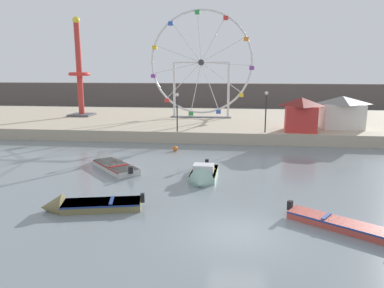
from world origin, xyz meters
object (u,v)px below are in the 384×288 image
motorboat_pale_grey (108,163)px  mooring_buoy_orange (175,149)px  motorboat_olive_wood (82,206)px  promenade_lamp_far (266,106)px  drop_tower_red_tower (80,76)px  carnival_booth_red_striped (301,114)px  ferris_wheel_white_frame (201,64)px  promenade_lamp_near (177,106)px  motorboat_seafoam (203,176)px  carnival_booth_white_ticket (342,112)px  motorboat_faded_red (363,230)px

motorboat_pale_grey → mooring_buoy_orange: 6.70m
motorboat_olive_wood → promenade_lamp_far: bearing=-133.1°
drop_tower_red_tower → mooring_buoy_orange: (14.41, -14.21, -5.87)m
carnival_booth_red_striped → ferris_wheel_white_frame: bearing=143.1°
carnival_booth_red_striped → promenade_lamp_near: promenade_lamp_near is taller
ferris_wheel_white_frame → mooring_buoy_orange: bearing=-93.4°
motorboat_olive_wood → motorboat_seafoam: (5.49, 5.48, 0.07)m
ferris_wheel_white_frame → motorboat_olive_wood: bearing=-96.7°
promenade_lamp_near → promenade_lamp_far: promenade_lamp_far is taller
motorboat_seafoam → promenade_lamp_far: promenade_lamp_far is taller
motorboat_pale_grey → carnival_booth_white_ticket: size_ratio=1.17×
motorboat_olive_wood → motorboat_seafoam: bearing=-148.1°
motorboat_faded_red → ferris_wheel_white_frame: size_ratio=0.40×
ferris_wheel_white_frame → drop_tower_red_tower: 15.32m
carnival_booth_white_ticket → motorboat_seafoam: bearing=-131.1°
promenade_lamp_near → motorboat_pale_grey: bearing=-111.7°
motorboat_seafoam → ferris_wheel_white_frame: 23.65m
motorboat_olive_wood → promenade_lamp_near: promenade_lamp_near is taller
ferris_wheel_white_frame → carnival_booth_white_ticket: size_ratio=2.91×
motorboat_seafoam → ferris_wheel_white_frame: ferris_wheel_white_frame is taller
drop_tower_red_tower → motorboat_seafoam: bearing=-51.9°
motorboat_olive_wood → promenade_lamp_far: 20.70m
motorboat_seafoam → motorboat_faded_red: (7.29, -6.71, -0.08)m
mooring_buoy_orange → promenade_lamp_far: bearing=28.0°
promenade_lamp_near → carnival_booth_red_striped: bearing=7.9°
motorboat_pale_grey → motorboat_seafoam: bearing=-153.6°
motorboat_seafoam → carnival_booth_red_striped: size_ratio=1.28×
drop_tower_red_tower → carnival_booth_white_ticket: bearing=-12.7°
promenade_lamp_near → mooring_buoy_orange: promenade_lamp_near is taller
carnival_booth_white_ticket → mooring_buoy_orange: 17.37m
motorboat_seafoam → motorboat_faded_red: motorboat_seafoam is taller
ferris_wheel_white_frame → carnival_booth_white_ticket: 16.84m
motorboat_seafoam → mooring_buoy_orange: (-3.08, 8.06, -0.06)m
motorboat_seafoam → carnival_booth_white_ticket: bearing=142.7°
motorboat_faded_red → promenade_lamp_near: 21.54m
drop_tower_red_tower → carnival_booth_red_striped: size_ratio=3.64×
carnival_booth_white_ticket → mooring_buoy_orange: (-15.47, -7.48, -2.52)m
mooring_buoy_orange → motorboat_faded_red: bearing=-54.9°
motorboat_faded_red → carnival_booth_white_ticket: carnival_booth_white_ticket is taller
carnival_booth_white_ticket → mooring_buoy_orange: bearing=-156.7°
ferris_wheel_white_frame → drop_tower_red_tower: (-15.26, -0.15, -1.39)m
motorboat_faded_red → promenade_lamp_far: bearing=131.5°
motorboat_olive_wood → motorboat_seafoam: size_ratio=1.19×
motorboat_olive_wood → motorboat_faded_red: motorboat_olive_wood is taller
motorboat_olive_wood → ferris_wheel_white_frame: ferris_wheel_white_frame is taller
promenade_lamp_far → drop_tower_red_tower: bearing=155.6°
mooring_buoy_orange → motorboat_olive_wood: bearing=-100.1°
motorboat_olive_wood → ferris_wheel_white_frame: (3.26, 27.90, 7.26)m
motorboat_olive_wood → drop_tower_red_tower: 30.79m
drop_tower_red_tower → promenade_lamp_far: size_ratio=3.20×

